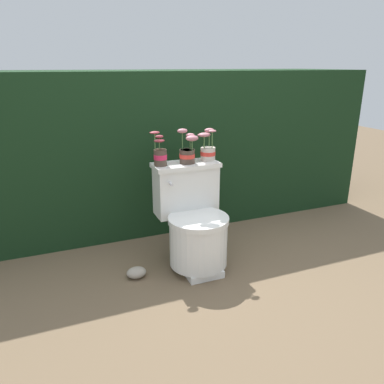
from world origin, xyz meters
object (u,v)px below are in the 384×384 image
at_px(potted_plant_middle, 207,148).
at_px(garden_stone, 136,273).
at_px(toilet, 194,223).
at_px(potted_plant_left, 160,154).
at_px(potted_plant_midleft, 187,152).

height_order(potted_plant_middle, garden_stone, potted_plant_middle).
distance_m(toilet, garden_stone, 0.52).
height_order(potted_plant_left, potted_plant_midleft, potted_plant_midleft).
height_order(potted_plant_midleft, potted_plant_middle, potted_plant_midleft).
height_order(toilet, garden_stone, toilet).
bearing_deg(potted_plant_middle, potted_plant_midleft, -170.77).
bearing_deg(potted_plant_left, potted_plant_middle, 2.19).
xyz_separation_m(potted_plant_left, potted_plant_middle, (0.36, 0.01, 0.01)).
distance_m(potted_plant_left, potted_plant_midleft, 0.20).
relative_size(potted_plant_middle, garden_stone, 1.70).
bearing_deg(garden_stone, potted_plant_middle, 17.88).
bearing_deg(garden_stone, potted_plant_left, 36.47).
bearing_deg(potted_plant_midleft, potted_plant_left, 176.24).
bearing_deg(potted_plant_midleft, potted_plant_middle, 9.23).
distance_m(potted_plant_midleft, potted_plant_middle, 0.17).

